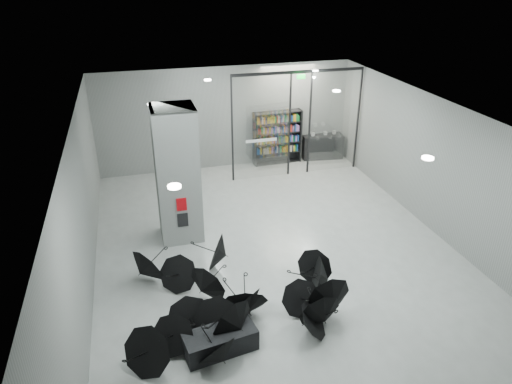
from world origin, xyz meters
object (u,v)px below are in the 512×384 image
object	(u,v)px
bookshelf	(277,138)
shop_counter	(322,146)
bench	(220,341)
umbrella_cluster	(241,306)
column	(177,175)

from	to	relation	value
bookshelf	shop_counter	world-z (taller)	bookshelf
bench	umbrella_cluster	xyz separation A→B (m)	(0.67, 0.91, 0.07)
bench	bookshelf	bearing A→B (deg)	57.04
bookshelf	column	bearing A→B (deg)	-136.41
bench	column	bearing A→B (deg)	83.30
bench	shop_counter	distance (m)	11.63
bookshelf	shop_counter	size ratio (longest dim) A/B	1.29
bookshelf	umbrella_cluster	size ratio (longest dim) A/B	0.38
column	umbrella_cluster	bearing A→B (deg)	-78.12
column	bookshelf	xyz separation A→B (m)	(4.54, 4.75, -0.91)
umbrella_cluster	bench	bearing A→B (deg)	-126.51
bench	shop_counter	world-z (taller)	shop_counter
column	bookshelf	distance (m)	6.63
shop_counter	bench	bearing A→B (deg)	-115.58
column	bookshelf	size ratio (longest dim) A/B	1.84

